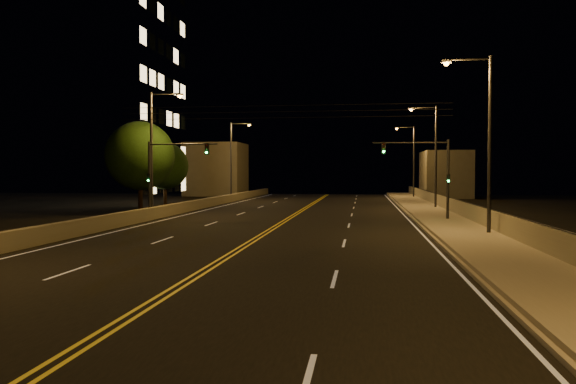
# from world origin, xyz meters

# --- Properties ---
(road) EXTENTS (18.00, 120.00, 0.02)m
(road) POSITION_xyz_m (0.00, 20.00, 0.01)
(road) COLOR black
(road) RESTS_ON ground
(sidewalk) EXTENTS (3.60, 120.00, 0.30)m
(sidewalk) POSITION_xyz_m (10.80, 20.00, 0.15)
(sidewalk) COLOR #9E9684
(sidewalk) RESTS_ON ground
(curb) EXTENTS (0.14, 120.00, 0.15)m
(curb) POSITION_xyz_m (8.93, 20.00, 0.07)
(curb) COLOR #9E9684
(curb) RESTS_ON ground
(parapet_wall) EXTENTS (0.30, 120.00, 1.00)m
(parapet_wall) POSITION_xyz_m (12.45, 20.00, 0.80)
(parapet_wall) COLOR gray
(parapet_wall) RESTS_ON sidewalk
(jersey_barrier) EXTENTS (0.45, 120.00, 0.88)m
(jersey_barrier) POSITION_xyz_m (-9.70, 20.00, 0.44)
(jersey_barrier) COLOR gray
(jersey_barrier) RESTS_ON ground
(distant_building_right) EXTENTS (6.00, 10.00, 6.27)m
(distant_building_right) POSITION_xyz_m (16.50, 71.68, 3.14)
(distant_building_right) COLOR slate
(distant_building_right) RESTS_ON ground
(distant_building_left) EXTENTS (8.00, 8.00, 7.66)m
(distant_building_left) POSITION_xyz_m (-16.00, 72.99, 3.83)
(distant_building_left) COLOR slate
(distant_building_left) RESTS_ON ground
(parapet_rail) EXTENTS (0.06, 120.00, 0.06)m
(parapet_rail) POSITION_xyz_m (12.45, 20.00, 1.33)
(parapet_rail) COLOR black
(parapet_rail) RESTS_ON parapet_wall
(lane_markings) EXTENTS (17.32, 116.00, 0.00)m
(lane_markings) POSITION_xyz_m (0.00, 19.93, 0.02)
(lane_markings) COLOR silver
(lane_markings) RESTS_ON road
(streetlight_1) EXTENTS (2.55, 0.28, 9.32)m
(streetlight_1) POSITION_xyz_m (11.53, 22.61, 5.37)
(streetlight_1) COLOR #2D2D33
(streetlight_1) RESTS_ON ground
(streetlight_2) EXTENTS (2.55, 0.28, 9.32)m
(streetlight_2) POSITION_xyz_m (11.53, 44.04, 5.37)
(streetlight_2) COLOR #2D2D33
(streetlight_2) RESTS_ON ground
(streetlight_3) EXTENTS (2.55, 0.28, 9.32)m
(streetlight_3) POSITION_xyz_m (11.53, 65.99, 5.37)
(streetlight_3) COLOR #2D2D33
(streetlight_3) RESTS_ON ground
(streetlight_5) EXTENTS (2.55, 0.28, 9.32)m
(streetlight_5) POSITION_xyz_m (-9.93, 32.70, 5.37)
(streetlight_5) COLOR #2D2D33
(streetlight_5) RESTS_ON ground
(streetlight_6) EXTENTS (2.55, 0.28, 9.32)m
(streetlight_6) POSITION_xyz_m (-9.93, 58.00, 5.37)
(streetlight_6) COLOR #2D2D33
(streetlight_6) RESTS_ON ground
(traffic_signal_right) EXTENTS (5.11, 0.31, 5.60)m
(traffic_signal_right) POSITION_xyz_m (9.94, 31.25, 3.59)
(traffic_signal_right) COLOR #2D2D33
(traffic_signal_right) RESTS_ON ground
(traffic_signal_left) EXTENTS (5.11, 0.31, 5.60)m
(traffic_signal_left) POSITION_xyz_m (-8.74, 31.25, 3.59)
(traffic_signal_left) COLOR #2D2D33
(traffic_signal_left) RESTS_ON ground
(overhead_wires) EXTENTS (22.00, 0.03, 0.83)m
(overhead_wires) POSITION_xyz_m (0.00, 29.50, 7.40)
(overhead_wires) COLOR black
(building_tower) EXTENTS (24.00, 15.00, 30.73)m
(building_tower) POSITION_xyz_m (-27.80, 51.10, 14.79)
(building_tower) COLOR slate
(building_tower) RESTS_ON ground
(tree_0) EXTENTS (5.56, 5.56, 7.53)m
(tree_0) POSITION_xyz_m (-12.53, 36.22, 4.74)
(tree_0) COLOR black
(tree_0) RESTS_ON ground
(tree_1) EXTENTS (4.74, 4.74, 6.42)m
(tree_1) POSITION_xyz_m (-14.54, 47.41, 4.04)
(tree_1) COLOR black
(tree_1) RESTS_ON ground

